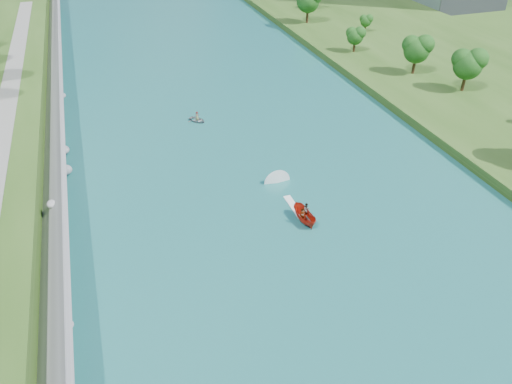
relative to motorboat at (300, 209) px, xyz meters
name	(u,v)px	position (x,y,z in m)	size (l,w,h in m)	color
ground	(336,293)	(-1.60, -13.11, -0.82)	(260.00, 260.00, 0.00)	#2D5119
river_water	(267,187)	(-1.60, 6.89, -0.77)	(55.00, 240.00, 0.10)	#175856
riprap_bank	(54,216)	(-27.44, 6.47, 0.98)	(3.89, 236.00, 4.05)	slate
motorboat	(300,209)	(0.00, 0.00, 0.00)	(3.60, 18.99, 2.09)	#A81E0D
raft	(197,119)	(-5.84, 28.65, -0.34)	(3.59, 3.79, 1.66)	gray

